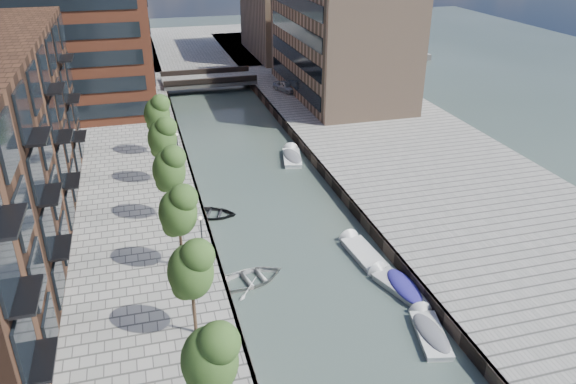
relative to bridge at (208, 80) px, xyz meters
name	(u,v)px	position (x,y,z in m)	size (l,w,h in m)	color
water	(258,177)	(0.00, -32.00, -1.39)	(300.00, 300.00, 0.00)	#38473F
quay_right	(411,155)	(16.00, -32.00, -0.89)	(20.00, 140.00, 1.00)	gray
quay_wall_left	(193,179)	(-6.10, -32.00, -0.89)	(0.25, 140.00, 1.00)	#332823
quay_wall_right	(319,165)	(6.10, -32.00, -0.89)	(0.25, 140.00, 1.00)	#332823
far_closure	(187,47)	(0.00, 28.00, -0.89)	(80.00, 40.00, 1.00)	gray
tan_block_near	(339,40)	(16.00, -10.00, 6.61)	(12.00, 25.00, 14.00)	#9B795F
tan_block_far	(286,5)	(16.00, 16.00, 7.61)	(12.00, 20.00, 16.00)	#9B795F
bridge	(208,80)	(0.00, 0.00, 0.00)	(13.00, 6.00, 1.30)	gray
tree_1	(210,356)	(-8.50, -61.00, 3.92)	(2.50, 2.50, 5.95)	#382619
tree_2	(190,268)	(-8.50, -54.00, 3.92)	(2.50, 2.50, 5.95)	#382619
tree_3	(178,209)	(-8.50, -47.00, 3.92)	(2.50, 2.50, 5.95)	#382619
tree_4	(169,168)	(-8.50, -40.00, 3.92)	(2.50, 2.50, 5.95)	#382619
tree_5	(162,136)	(-8.50, -33.00, 3.92)	(2.50, 2.50, 5.95)	#382619
tree_6	(157,112)	(-8.50, -26.00, 3.92)	(2.50, 2.50, 5.95)	#382619
lamp_1	(202,238)	(-7.20, -48.00, 2.12)	(0.24, 0.24, 4.12)	black
lamp_2	(178,150)	(-7.20, -32.00, 2.12)	(0.24, 0.24, 4.12)	black
sloop_3	(252,282)	(-4.17, -48.64, -1.39)	(3.34, 4.67, 0.97)	#B3B3B1
sloop_4	(211,216)	(-5.39, -38.58, -1.39)	(3.03, 4.24, 0.88)	black
motorboat_1	(429,331)	(4.83, -56.60, -1.21)	(2.46, 4.67, 1.48)	silver
motorboat_2	(360,251)	(4.32, -47.11, -1.30)	(2.06, 4.99, 1.63)	silver
motorboat_3	(399,286)	(5.11, -51.97, -1.19)	(3.16, 5.22, 1.65)	#B4B4B2
motorboat_4	(292,157)	(4.42, -28.40, -1.19)	(2.73, 5.22, 1.66)	white
car	(286,86)	(9.42, -7.64, 0.32)	(1.69, 4.20, 1.43)	#B8BABD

